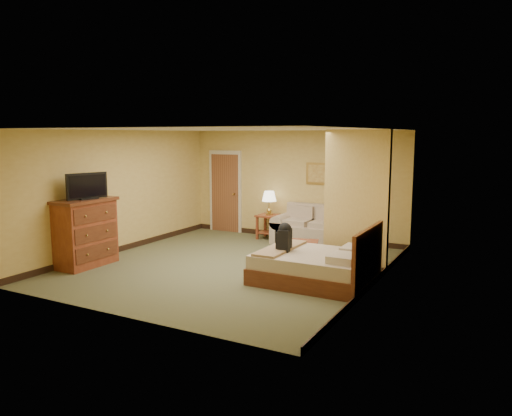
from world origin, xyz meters
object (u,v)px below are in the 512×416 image
Objects in this scene: loveseat at (312,231)px; coffee_table at (301,247)px; bed at (316,266)px; dresser at (85,232)px.

loveseat is 2.20× the size of coffee_table.
loveseat is at bearing 104.64° from coffee_table.
loveseat is 3.03m from bed.
loveseat is at bearing 51.09° from dresser.
coffee_table is 0.42× the size of bed.
dresser is at bearing -148.10° from coffee_table.
loveseat is 0.93× the size of bed.
loveseat is 1.37× the size of dresser.
coffee_table is (0.43, -1.65, 0.00)m from loveseat.
loveseat is 1.70m from coffee_table.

